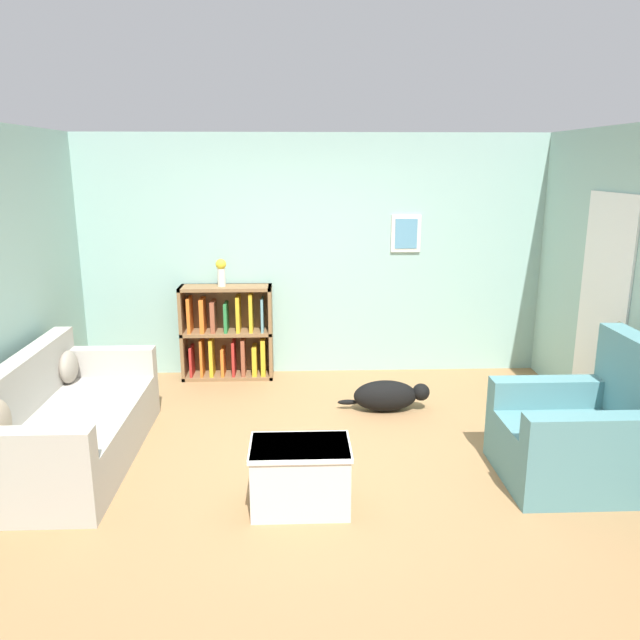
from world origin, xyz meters
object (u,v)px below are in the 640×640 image
at_px(bookshelf, 228,334).
at_px(vase, 221,271).
at_px(recliner_chair, 584,434).
at_px(coffee_table, 300,474).
at_px(couch, 66,425).
at_px(dog, 388,396).

relative_size(bookshelf, vase, 3.49).
bearing_deg(recliner_chair, vase, 140.36).
distance_m(coffee_table, vase, 2.97).
xyz_separation_m(couch, dog, (2.67, 0.92, -0.15)).
bearing_deg(recliner_chair, dog, 132.14).
height_order(couch, coffee_table, couch).
bearing_deg(coffee_table, recliner_chair, 8.42).
distance_m(bookshelf, dog, 1.94).
bearing_deg(vase, dog, -31.82).
relative_size(recliner_chair, dog, 1.24).
bearing_deg(couch, bookshelf, 61.39).
bearing_deg(couch, recliner_chair, -6.52).
bearing_deg(vase, coffee_table, -73.43).
height_order(recliner_chair, dog, recliner_chair).
distance_m(coffee_table, dog, 1.88).
xyz_separation_m(bookshelf, vase, (-0.05, -0.02, 0.70)).
height_order(dog, vase, vase).
xyz_separation_m(dog, vase, (-1.65, 1.02, 1.03)).
xyz_separation_m(couch, bookshelf, (1.07, 1.96, 0.18)).
height_order(bookshelf, recliner_chair, recliner_chair).
bearing_deg(coffee_table, dog, 63.29).
xyz_separation_m(recliner_chair, dog, (-1.24, 1.37, -0.21)).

